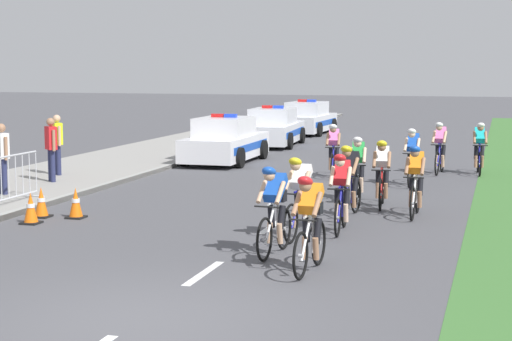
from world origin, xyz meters
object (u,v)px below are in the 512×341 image
cyclist_second (274,209)px  police_car_third (307,119)px  cyclist_fourth (341,191)px  police_car_nearest (225,142)px  cyclist_eleventh (440,147)px  spectator_closest (57,140)px  cyclist_eighth (382,172)px  traffic_cone_mid (76,203)px  traffic_cone_far (41,203)px  cyclist_tenth (334,150)px  cyclist_lead (310,222)px  cyclist_sixth (416,180)px  cyclist_seventh (358,167)px  traffic_cone_near (31,208)px  cyclist_third (300,196)px  spectator_middle (2,154)px  cyclist_fifth (350,180)px  cyclist_twelfth (479,148)px  cyclist_ninth (412,156)px  crowd_barrier_rear (9,180)px  spectator_back (51,145)px  police_car_second (273,129)px

cyclist_second → police_car_third: bearing=101.4°
cyclist_fourth → police_car_nearest: 12.15m
cyclist_eleventh → spectator_closest: bearing=-157.8°
cyclist_eighth → traffic_cone_mid: (-5.91, -3.12, -0.48)m
traffic_cone_far → cyclist_tenth: bearing=60.3°
cyclist_lead → cyclist_sixth: (1.06, 5.37, 0.00)m
cyclist_tenth → spectator_closest: spectator_closest is taller
cyclist_seventh → traffic_cone_near: 7.50m
cyclist_lead → cyclist_sixth: bearing=78.8°
cyclist_third → spectator_middle: spectator_middle is taller
cyclist_fourth → traffic_cone_mid: bearing=-180.0°
cyclist_lead → cyclist_fifth: size_ratio=1.00×
cyclist_eighth → cyclist_twelfth: 6.90m
cyclist_fourth → cyclist_ninth: bearing=84.7°
cyclist_eighth → cyclist_eleventh: bearing=82.9°
cyclist_second → cyclist_eleventh: bearing=81.1°
cyclist_fifth → cyclist_lead: bearing=-87.0°
cyclist_fifth → crowd_barrier_rear: 7.46m
cyclist_eleventh → traffic_cone_mid: size_ratio=2.69×
cyclist_second → traffic_cone_near: cyclist_second is taller
police_car_nearest → police_car_third: size_ratio=0.98×
cyclist_tenth → police_car_third: (-4.10, 14.95, -0.11)m
police_car_nearest → traffic_cone_far: 10.81m
police_car_third → spectator_back: size_ratio=2.67×
cyclist_eleventh → traffic_cone_mid: 11.72m
cyclist_fourth → cyclist_fifth: size_ratio=1.00×
cyclist_tenth → cyclist_eleventh: bearing=29.4°
cyclist_seventh → cyclist_eleventh: size_ratio=1.00×
cyclist_twelfth → police_car_nearest: size_ratio=0.39×
cyclist_fourth → spectator_middle: size_ratio=1.03×
cyclist_seventh → cyclist_fifth: bearing=-85.1°
cyclist_second → cyclist_eleventh: 12.02m
cyclist_ninth → cyclist_twelfth: size_ratio=1.00×
cyclist_lead → cyclist_eleventh: 12.93m
police_car_second → traffic_cone_near: 17.63m
cyclist_third → cyclist_fourth: same height
traffic_cone_far → traffic_cone_mid: bearing=8.2°
cyclist_ninth → police_car_second: bearing=122.9°
cyclist_fifth → cyclist_eighth: (0.48, 1.41, 0.00)m
cyclist_third → cyclist_eleventh: bearing=80.4°
police_car_third → spectator_back: (-2.65, -18.80, 0.40)m
cyclist_third → police_car_third: size_ratio=0.38×
cyclist_tenth → traffic_cone_mid: (-3.88, -7.99, -0.48)m
cyclist_twelfth → police_car_nearest: 8.11m
cyclist_seventh → police_car_second: police_car_second is taller
crowd_barrier_rear → spectator_middle: size_ratio=1.39×
cyclist_seventh → cyclist_eleventh: 5.88m
cyclist_fourth → cyclist_eighth: bearing=83.7°
cyclist_twelfth → police_car_third: (-8.05, 13.20, -0.11)m
cyclist_twelfth → spectator_middle: spectator_middle is taller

